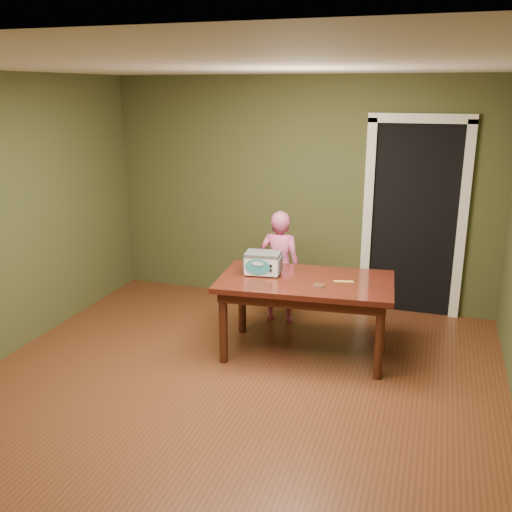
% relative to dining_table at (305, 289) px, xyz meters
% --- Properties ---
extents(floor, '(5.00, 5.00, 0.00)m').
position_rel_dining_table_xyz_m(floor, '(-0.43, -1.06, -0.65)').
color(floor, '#5E301A').
rests_on(floor, ground).
extents(room_shell, '(4.52, 5.02, 2.61)m').
position_rel_dining_table_xyz_m(room_shell, '(-0.43, -1.06, 1.06)').
color(room_shell, '#3D4424').
rests_on(room_shell, ground).
extents(doorway, '(1.10, 0.66, 2.25)m').
position_rel_dining_table_xyz_m(doorway, '(0.87, 1.72, 0.41)').
color(doorway, black).
rests_on(doorway, ground).
extents(dining_table, '(1.67, 1.03, 0.75)m').
position_rel_dining_table_xyz_m(dining_table, '(0.00, 0.00, 0.00)').
color(dining_table, '#35150C').
rests_on(dining_table, floor).
extents(toy_oven, '(0.37, 0.27, 0.21)m').
position_rel_dining_table_xyz_m(toy_oven, '(-0.42, 0.03, 0.22)').
color(toy_oven, '#4C4F54').
rests_on(toy_oven, dining_table).
extents(baking_pan, '(0.10, 0.10, 0.02)m').
position_rel_dining_table_xyz_m(baking_pan, '(0.16, -0.17, 0.11)').
color(baking_pan, silver).
rests_on(baking_pan, dining_table).
extents(spatula, '(0.18, 0.06, 0.01)m').
position_rel_dining_table_xyz_m(spatula, '(0.35, 0.03, 0.10)').
color(spatula, '#D9CD5E').
rests_on(spatula, dining_table).
extents(child, '(0.46, 0.31, 1.23)m').
position_rel_dining_table_xyz_m(child, '(-0.44, 0.69, -0.03)').
color(child, '#C04F80').
rests_on(child, floor).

